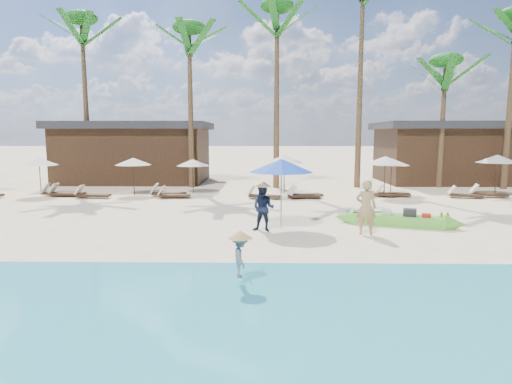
{
  "coord_description": "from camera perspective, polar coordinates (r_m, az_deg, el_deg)",
  "views": [
    {
      "loc": [
        1.31,
        -13.49,
        3.38
      ],
      "look_at": [
        1.05,
        2.0,
        1.31
      ],
      "focal_mm": 30.0,
      "sensor_mm": 36.0,
      "label": 1
    }
  ],
  "objects": [
    {
      "name": "lounger_5_left",
      "position": [
        23.49,
        -11.08,
        -0.35
      ],
      "size": [
        1.73,
        0.58,
        0.58
      ],
      "rotation": [
        0.0,
        0.0,
        0.03
      ],
      "color": "#3A2918",
      "rests_on": "ground"
    },
    {
      "name": "pavilion_east",
      "position": [
        33.51,
        23.31,
        4.95
      ],
      "size": [
        8.8,
        6.6,
        4.3
      ],
      "color": "#3A2918",
      "rests_on": "ground"
    },
    {
      "name": "lounger_3_right",
      "position": [
        26.41,
        -24.91,
        -0.01
      ],
      "size": [
        1.9,
        0.8,
        0.63
      ],
      "rotation": [
        0.0,
        0.0,
        0.13
      ],
      "color": "#3A2918",
      "rests_on": "ground"
    },
    {
      "name": "lounger_8_left",
      "position": [
        24.76,
        17.59,
        -0.13
      ],
      "size": [
        1.88,
        0.82,
        0.62
      ],
      "rotation": [
        0.0,
        0.0,
        -0.15
      ],
      "color": "#3A2918",
      "rests_on": "ground"
    },
    {
      "name": "ground",
      "position": [
        13.97,
        -4.47,
        -6.43
      ],
      "size": [
        240.0,
        240.0,
        0.0
      ],
      "primitive_type": "plane",
      "color": "#FFE6BC",
      "rests_on": "ground"
    },
    {
      "name": "lounger_6_left",
      "position": [
        22.84,
        0.89,
        -0.4
      ],
      "size": [
        1.87,
        0.92,
        0.61
      ],
      "rotation": [
        0.0,
        0.0,
        -0.22
      ],
      "color": "#3A2918",
      "rests_on": "ground"
    },
    {
      "name": "palm_4",
      "position": [
        28.18,
        2.82,
        20.02
      ],
      "size": [
        2.08,
        2.08,
        11.7
      ],
      "color": "brown",
      "rests_on": "ground"
    },
    {
      "name": "vendor_green",
      "position": [
        15.05,
        0.99,
        -2.17
      ],
      "size": [
        0.95,
        0.84,
        1.66
      ],
      "primitive_type": "imported",
      "rotation": [
        0.0,
        0.0,
        -0.3
      ],
      "color": "#15203B",
      "rests_on": "ground"
    },
    {
      "name": "palm_3",
      "position": [
        28.63,
        -8.86,
        17.96
      ],
      "size": [
        2.08,
        2.08,
        10.52
      ],
      "color": "brown",
      "rests_on": "ground"
    },
    {
      "name": "resort_parasol_8",
      "position": [
        25.84,
        17.64,
        3.85
      ],
      "size": [
        2.0,
        2.0,
        2.06
      ],
      "color": "#3A2918",
      "rests_on": "ground"
    },
    {
      "name": "palm_6",
      "position": [
        30.51,
        23.9,
        13.87
      ],
      "size": [
        2.08,
        2.08,
        8.51
      ],
      "color": "brown",
      "rests_on": "ground"
    },
    {
      "name": "lounger_7_left",
      "position": [
        23.09,
        6.35,
        -0.33
      ],
      "size": [
        2.0,
        1.18,
        0.65
      ],
      "rotation": [
        0.0,
        0.0,
        0.33
      ],
      "color": "#3A2918",
      "rests_on": "ground"
    },
    {
      "name": "pavilion_west",
      "position": [
        32.38,
        -15.81,
        5.2
      ],
      "size": [
        10.8,
        6.6,
        4.3
      ],
      "color": "#3A2918",
      "rests_on": "ground"
    },
    {
      "name": "resort_parasol_6",
      "position": [
        24.47,
        3.8,
        4.44
      ],
      "size": [
        2.2,
        2.2,
        2.26
      ],
      "color": "#3A2918",
      "rests_on": "ground"
    },
    {
      "name": "resort_parasol_5",
      "position": [
        25.23,
        -8.45,
        3.9
      ],
      "size": [
        1.93,
        1.93,
        1.99
      ],
      "color": "#3A2918",
      "rests_on": "ground"
    },
    {
      "name": "lounger_3_left",
      "position": [
        25.86,
        -24.05,
        -0.09
      ],
      "size": [
        1.93,
        0.63,
        0.65
      ],
      "rotation": [
        0.0,
        0.0,
        -0.02
      ],
      "color": "#3A2918",
      "rests_on": "ground"
    },
    {
      "name": "lounger_4_right",
      "position": [
        24.15,
        -11.84,
        -0.09
      ],
      "size": [
        1.95,
        0.7,
        0.65
      ],
      "rotation": [
        0.0,
        0.0,
        0.06
      ],
      "color": "#3A2918",
      "rests_on": "ground"
    },
    {
      "name": "palm_2",
      "position": [
        31.44,
        -22.11,
        17.69
      ],
      "size": [
        2.08,
        2.08,
        11.33
      ],
      "color": "brown",
      "rests_on": "ground"
    },
    {
      "name": "tourist",
      "position": [
        15.01,
        14.45,
        -1.98
      ],
      "size": [
        0.77,
        0.59,
        1.89
      ],
      "primitive_type": "imported",
      "rotation": [
        0.0,
        0.0,
        2.93
      ],
      "color": "tan",
      "rests_on": "ground"
    },
    {
      "name": "wet_sand_strip",
      "position": [
        9.23,
        -7.49,
        -13.92
      ],
      "size": [
        240.0,
        4.5,
        0.01
      ],
      "primitive_type": "cube",
      "color": "tan",
      "rests_on": "ground"
    },
    {
      "name": "lounger_7_right",
      "position": [
        24.47,
        15.95,
        -0.2
      ],
      "size": [
        1.73,
        0.86,
        0.56
      ],
      "rotation": [
        0.0,
        0.0,
        -0.22
      ],
      "color": "#3A2918",
      "rests_on": "ground"
    },
    {
      "name": "palm_5",
      "position": [
        29.5,
        13.98,
        21.98
      ],
      "size": [
        2.08,
        2.08,
        13.6
      ],
      "color": "brown",
      "rests_on": "ground"
    },
    {
      "name": "lounger_9_left",
      "position": [
        25.72,
        25.93,
        -0.29
      ],
      "size": [
        1.82,
        1.01,
        0.59
      ],
      "rotation": [
        0.0,
        0.0,
        -0.29
      ],
      "color": "#3A2918",
      "rests_on": "ground"
    },
    {
      "name": "lounger_4_left",
      "position": [
        24.76,
        -21.12,
        -0.28
      ],
      "size": [
        1.85,
        0.62,
        0.62
      ],
      "rotation": [
        0.0,
        0.0,
        -0.03
      ],
      "color": "#3A2918",
      "rests_on": "ground"
    },
    {
      "name": "resort_parasol_7",
      "position": [
        24.32,
        16.86,
        4.07
      ],
      "size": [
        2.18,
        2.18,
        2.24
      ],
      "color": "#3A2918",
      "rests_on": "ground"
    },
    {
      "name": "lounger_9_right",
      "position": [
        26.54,
        28.41,
        -0.18
      ],
      "size": [
        1.98,
        1.03,
        0.64
      ],
      "rotation": [
        0.0,
        0.0,
        -0.25
      ],
      "color": "#3A2918",
      "rests_on": "ground"
    },
    {
      "name": "lounger_6_right",
      "position": [
        23.22,
        6.11,
        -0.31
      ],
      "size": [
        1.9,
        1.01,
        0.62
      ],
      "rotation": [
        0.0,
        0.0,
        -0.26
      ],
      "color": "#3A2918",
      "rests_on": "ground"
    },
    {
      "name": "green_canoe",
      "position": [
        16.91,
        18.36,
        -3.55
      ],
      "size": [
        5.11,
        1.97,
        0.67
      ],
      "rotation": [
        0.0,
        0.0,
        -0.32
      ],
      "color": "#61C83D",
      "rests_on": "ground"
    },
    {
      "name": "resort_parasol_3",
      "position": [
        26.89,
        -26.95,
        3.64
      ],
      "size": [
        2.06,
        2.06,
        2.12
      ],
      "color": "#3A2918",
      "rests_on": "ground"
    },
    {
      "name": "vendor_yellow",
      "position": [
        9.75,
        -2.1,
        -8.6
      ],
      "size": [
        0.48,
        0.68,
        0.96
      ],
      "primitive_type": "imported",
      "rotation": [
        0.0,
        0.0,
        1.79
      ],
      "color": "gray",
      "rests_on": "ground"
    },
    {
      "name": "blue_umbrella",
      "position": [
        15.5,
        3.41,
        3.53
      ],
      "size": [
        2.35,
        2.35,
        2.53
      ],
      "color": "#99999E",
      "rests_on": "ground"
    },
    {
      "name": "resort_parasol_4",
      "position": [
        25.3,
        -16.06,
        3.93
      ],
      "size": [
        2.04,
        2.04,
        2.1
      ],
      "color": "#3A2918",
      "rests_on": "ground"
    },
    {
      "name": "resort_parasol_9",
      "position": [
        27.37,
        29.49,
        3.88
      ],
      "size": [
        2.23,
        2.23,
        2.3
      ],
      "color": "#3A2918",
      "rests_on": "ground"
    }
  ]
}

